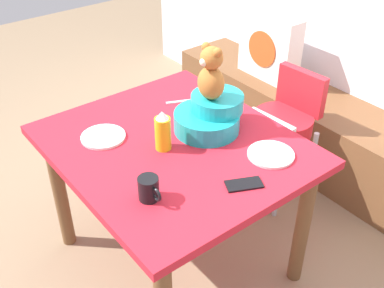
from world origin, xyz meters
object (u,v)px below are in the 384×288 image
pillow_floral_left (270,47)px  cell_phone (244,184)px  coffee_mug (149,189)px  highchair (284,121)px  dinner_plate_near (103,137)px  dinner_plate_far (271,154)px  teddy_bear (211,74)px  infant_seat_teal (210,115)px  dining_table (175,162)px  ketchup_bottle (163,131)px

pillow_floral_left → cell_phone: size_ratio=3.06×
pillow_floral_left → coffee_mug: 1.73m
pillow_floral_left → highchair: bearing=-37.7°
dinner_plate_near → dinner_plate_far: 0.75m
teddy_bear → coffee_mug: 0.59m
dinner_plate_far → infant_seat_teal: bearing=-168.1°
dining_table → coffee_mug: size_ratio=9.21×
dining_table → highchair: 0.81m
cell_phone → dinner_plate_near: bearing=48.5°
teddy_bear → cell_phone: bearing=-21.5°
ketchup_bottle → infant_seat_teal: bearing=89.4°
ketchup_bottle → coffee_mug: size_ratio=1.54×
coffee_mug → dinner_plate_far: coffee_mug is taller
dining_table → dinner_plate_far: bearing=38.7°
pillow_floral_left → teddy_bear: (0.60, -1.02, 0.34)m
infant_seat_teal → ketchup_bottle: size_ratio=1.78×
pillow_floral_left → coffee_mug: pillow_floral_left is taller
ketchup_bottle → pillow_floral_left: bearing=115.1°
pillow_floral_left → highchair: pillow_floral_left is taller
cell_phone → dining_table: bearing=31.2°
dining_table → highchair: (-0.05, 0.80, -0.11)m
infant_seat_teal → teddy_bear: teddy_bear is taller
dining_table → highchair: size_ratio=1.40×
coffee_mug → dinner_plate_near: (-0.47, 0.06, -0.04)m
ketchup_bottle → dinner_plate_far: size_ratio=0.92×
ketchup_bottle → coffee_mug: (0.24, -0.23, -0.04)m
highchair → dinner_plate_far: highchair is taller
highchair → dinner_plate_far: bearing=-54.1°
dining_table → highchair: highchair is taller
ketchup_bottle → teddy_bear: bearing=89.4°
dinner_plate_near → cell_phone: dinner_plate_near is taller
infant_seat_teal → teddy_bear: 0.21m
dinner_plate_far → teddy_bear: bearing=-168.1°
coffee_mug → dinner_plate_near: 0.48m
dinner_plate_near → highchair: bearing=80.5°
teddy_bear → coffee_mug: teddy_bear is taller
infant_seat_teal → cell_phone: 0.43m
highchair → infant_seat_teal: (0.06, -0.60, 0.29)m
dinner_plate_far → coffee_mug: bearing=-98.8°
pillow_floral_left → infant_seat_teal: size_ratio=1.33×
highchair → dinner_plate_near: highchair is taller
highchair → ketchup_bottle: bearing=-86.0°
infant_seat_teal → ketchup_bottle: bearing=-90.6°
ketchup_bottle → dinner_plate_near: 0.30m
dining_table → dinner_plate_near: 0.34m
teddy_bear → cell_phone: (0.40, -0.16, -0.27)m
pillow_floral_left → dinner_plate_far: bearing=-45.8°
teddy_bear → dining_table: bearing=-92.4°
pillow_floral_left → highchair: 0.70m
teddy_bear → dinner_plate_near: (-0.23, -0.43, -0.27)m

